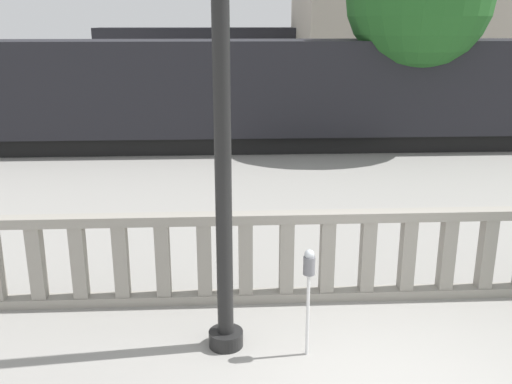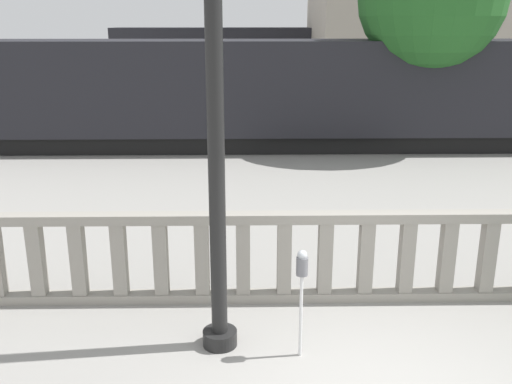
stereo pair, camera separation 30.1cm
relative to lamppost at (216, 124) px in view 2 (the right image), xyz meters
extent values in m
cube|color=gray|center=(1.78, 1.20, -2.77)|extent=(13.37, 0.24, 0.14)
cube|color=gray|center=(1.78, 1.20, -1.55)|extent=(13.37, 0.24, 0.14)
cube|color=gray|center=(-2.67, 1.20, -2.16)|extent=(0.20, 0.20, 1.08)
cube|color=gray|center=(-2.08, 1.20, -2.16)|extent=(0.20, 0.20, 1.08)
cube|color=gray|center=(-1.49, 1.20, -2.16)|extent=(0.20, 0.20, 1.08)
cube|color=gray|center=(-0.89, 1.20, -2.16)|extent=(0.20, 0.20, 1.08)
cube|color=gray|center=(-0.30, 1.20, -2.16)|extent=(0.20, 0.20, 1.08)
cube|color=gray|center=(0.30, 1.20, -2.16)|extent=(0.20, 0.20, 1.08)
cube|color=gray|center=(0.89, 1.20, -2.16)|extent=(0.20, 0.20, 1.08)
cube|color=gray|center=(1.48, 1.20, -2.16)|extent=(0.20, 0.20, 1.08)
cube|color=gray|center=(2.08, 1.20, -2.16)|extent=(0.20, 0.20, 1.08)
cube|color=gray|center=(2.67, 1.20, -2.16)|extent=(0.20, 0.20, 1.08)
cube|color=gray|center=(3.26, 1.20, -2.16)|extent=(0.20, 0.20, 1.08)
cube|color=gray|center=(3.86, 1.20, -2.16)|extent=(0.20, 0.20, 1.08)
cylinder|color=black|center=(0.00, 0.00, -2.74)|extent=(0.44, 0.44, 0.20)
cylinder|color=black|center=(0.00, 0.00, -0.01)|extent=(0.20, 0.20, 5.26)
cylinder|color=silver|center=(1.00, -0.26, -2.30)|extent=(0.04, 0.04, 1.09)
cylinder|color=slate|center=(1.00, -0.26, -1.65)|extent=(0.14, 0.14, 0.22)
sphere|color=#B2B7BC|center=(1.00, -0.26, -1.51)|extent=(0.12, 0.12, 0.12)
cube|color=black|center=(1.81, 11.78, -2.57)|extent=(27.37, 2.09, 0.55)
cube|color=black|center=(1.81, 11.78, -0.87)|extent=(27.93, 2.61, 2.85)
cube|color=black|center=(2.83, 28.48, -2.57)|extent=(20.09, 2.17, 0.55)
cube|color=black|center=(2.83, 28.48, -0.78)|extent=(20.50, 2.71, 3.02)
cube|color=black|center=(11.58, 28.48, 1.03)|extent=(3.00, 2.44, 0.60)
cylinder|color=brown|center=(5.87, 11.26, -1.34)|extent=(0.32, 0.32, 3.02)
camera|label=1|loc=(0.04, -6.41, 1.13)|focal=40.00mm
camera|label=2|loc=(0.34, -6.42, 1.13)|focal=40.00mm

